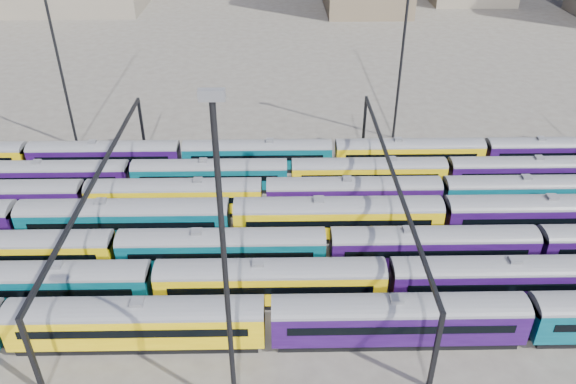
{
  "coord_description": "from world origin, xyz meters",
  "views": [
    {
      "loc": [
        -1.57,
        -49.09,
        36.23
      ],
      "look_at": [
        -0.61,
        4.39,
        3.0
      ],
      "focal_mm": 35.0,
      "sensor_mm": 36.0,
      "label": 1
    }
  ],
  "objects_px": {
    "rake_2": "(328,245)",
    "mast_2": "(225,267)",
    "rake_0": "(268,317)",
    "rake_1": "(504,275)"
  },
  "relations": [
    {
      "from": "rake_0",
      "to": "mast_2",
      "type": "bearing_deg",
      "value": -108.67
    },
    {
      "from": "rake_1",
      "to": "rake_2",
      "type": "xyz_separation_m",
      "value": [
        -15.76,
        5.0,
        -0.07
      ]
    },
    {
      "from": "rake_0",
      "to": "rake_1",
      "type": "bearing_deg",
      "value": 13.07
    },
    {
      "from": "rake_1",
      "to": "rake_2",
      "type": "bearing_deg",
      "value": 162.4
    },
    {
      "from": "mast_2",
      "to": "rake_2",
      "type": "bearing_deg",
      "value": 64.38
    },
    {
      "from": "mast_2",
      "to": "rake_1",
      "type": "bearing_deg",
      "value": 26.65
    },
    {
      "from": "rake_2",
      "to": "mast_2",
      "type": "bearing_deg",
      "value": -115.62
    },
    {
      "from": "rake_0",
      "to": "mast_2",
      "type": "relative_size",
      "value": 5.08
    },
    {
      "from": "rake_0",
      "to": "mast_2",
      "type": "xyz_separation_m",
      "value": [
        -2.37,
        -7.0,
        11.16
      ]
    },
    {
      "from": "rake_2",
      "to": "mast_2",
      "type": "height_order",
      "value": "mast_2"
    }
  ]
}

